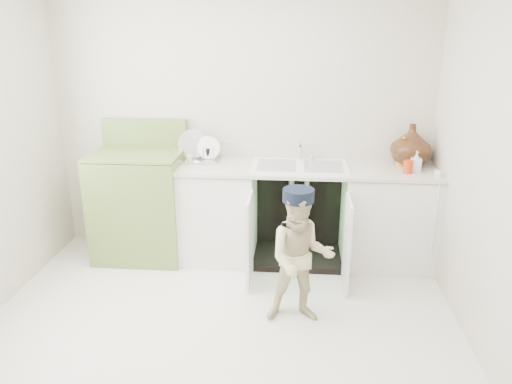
% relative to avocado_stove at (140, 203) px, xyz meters
% --- Properties ---
extents(ground, '(3.50, 3.50, 0.00)m').
position_rel_avocado_stove_xyz_m(ground, '(0.92, -1.18, -0.52)').
color(ground, silver).
rests_on(ground, ground).
extents(room_shell, '(6.00, 5.50, 1.26)m').
position_rel_avocado_stove_xyz_m(room_shell, '(0.92, -1.18, 0.73)').
color(room_shell, beige).
rests_on(room_shell, ground).
extents(counter_run, '(2.44, 1.02, 1.27)m').
position_rel_avocado_stove_xyz_m(counter_run, '(1.51, 0.03, -0.03)').
color(counter_run, white).
rests_on(counter_run, ground).
extents(avocado_stove, '(0.81, 0.65, 1.25)m').
position_rel_avocado_stove_xyz_m(avocado_stove, '(0.00, 0.00, 0.00)').
color(avocado_stove, olive).
rests_on(avocado_stove, ground).
extents(repair_worker, '(0.52, 0.89, 1.02)m').
position_rel_avocado_stove_xyz_m(repair_worker, '(1.49, -0.99, -0.00)').
color(repair_worker, beige).
rests_on(repair_worker, ground).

